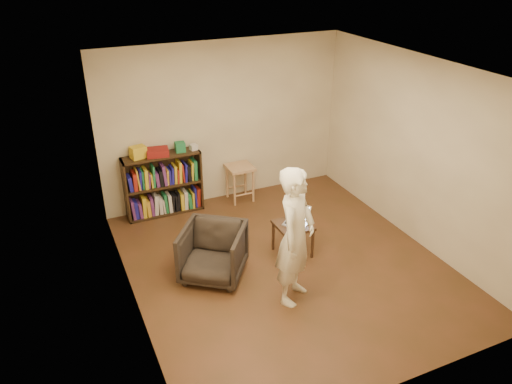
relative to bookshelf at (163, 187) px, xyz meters
name	(u,v)px	position (x,y,z in m)	size (l,w,h in m)	color
floor	(286,265)	(1.10, -2.09, -0.44)	(4.50, 4.50, 0.00)	#432D15
ceiling	(292,72)	(1.10, -2.09, 2.16)	(4.50, 4.50, 0.00)	silver
wall_back	(224,123)	(1.10, 0.16, 0.86)	(4.00, 4.00, 0.00)	beige
wall_left	(125,210)	(-0.90, -2.09, 0.86)	(4.50, 4.50, 0.00)	beige
wall_right	(418,152)	(3.10, -2.09, 0.86)	(4.50, 4.50, 0.00)	beige
bookshelf	(163,187)	(0.00, 0.00, 0.00)	(1.20, 0.30, 1.00)	black
box_yellow	(138,152)	(-0.33, 0.00, 0.65)	(0.22, 0.16, 0.18)	gold
red_cloth	(158,152)	(-0.04, -0.02, 0.61)	(0.33, 0.24, 0.11)	maroon
box_green	(180,147)	(0.31, -0.01, 0.63)	(0.15, 0.15, 0.15)	#1E7340
box_white	(193,147)	(0.52, -0.02, 0.60)	(0.11, 0.11, 0.09)	beige
stool	(240,173)	(1.27, -0.08, 0.05)	(0.42, 0.42, 0.61)	#A87851
armchair	(213,253)	(0.13, -1.92, -0.08)	(0.76, 0.78, 0.71)	#2C231D
side_table	(293,229)	(1.30, -1.88, -0.05)	(0.46, 0.46, 0.47)	#321E10
laptop	(297,219)	(1.37, -1.86, 0.09)	(0.44, 0.44, 0.22)	silver
person	(296,237)	(0.87, -2.72, 0.42)	(0.63, 0.41, 1.73)	beige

